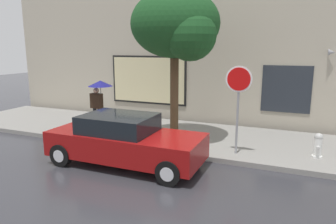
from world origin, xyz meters
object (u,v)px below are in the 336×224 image
Objects in this scene: stop_sign at (238,92)px; fire_hydrant at (318,146)px; pedestrian_with_umbrella at (99,91)px; street_tree at (178,27)px; parked_car at (124,141)px.

fire_hydrant is at bearing 14.07° from stop_sign.
stop_sign is (5.43, -0.88, 0.37)m from pedestrian_with_umbrella.
street_tree is 1.91× the size of stop_sign.
fire_hydrant is (5.04, 2.27, -0.20)m from parked_car.
pedestrian_with_umbrella is at bearing 176.76° from street_tree.
parked_car is at bearing -148.63° from stop_sign.
fire_hydrant is 2.74m from stop_sign.
street_tree is (3.28, -0.19, 2.29)m from pedestrian_with_umbrella.
parked_car is 0.87× the size of street_tree.
parked_car is 6.01× the size of fire_hydrant.
stop_sign is at bearing -165.93° from fire_hydrant.
street_tree reaches higher than pedestrian_with_umbrella.
street_tree reaches higher than fire_hydrant.
fire_hydrant is at bearing -1.83° from street_tree.
parked_car is at bearing -105.21° from street_tree.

